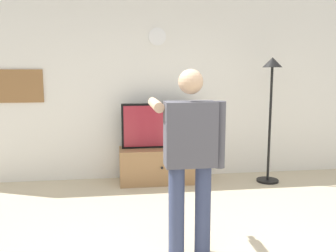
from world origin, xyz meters
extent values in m
cube|color=silver|center=(0.00, 2.95, 1.35)|extent=(6.40, 0.10, 2.70)
cube|color=#997047|center=(0.11, 2.60, 0.25)|extent=(1.17, 0.45, 0.51)
sphere|color=black|center=(0.11, 2.36, 0.28)|extent=(0.04, 0.04, 0.04)
cube|color=black|center=(0.11, 2.65, 0.83)|extent=(1.09, 0.06, 0.65)
cube|color=maroon|center=(0.11, 2.62, 0.83)|extent=(1.03, 0.01, 0.59)
cylinder|color=white|center=(0.11, 2.89, 2.11)|extent=(0.26, 0.03, 0.26)
cube|color=olive|center=(-1.87, 2.90, 1.40)|extent=(0.68, 0.04, 0.47)
cylinder|color=black|center=(1.69, 2.40, 0.01)|extent=(0.32, 0.32, 0.03)
cylinder|color=black|center=(1.69, 2.40, 0.85)|extent=(0.04, 0.04, 1.64)
cone|color=black|center=(1.69, 2.40, 1.74)|extent=(0.28, 0.28, 0.14)
cylinder|color=#384266|center=(0.00, 0.43, 0.41)|extent=(0.14, 0.14, 0.82)
cylinder|color=#384266|center=(0.24, 0.43, 0.41)|extent=(0.14, 0.14, 0.82)
cube|color=#4C4C56|center=(0.12, 0.43, 1.10)|extent=(0.44, 0.22, 0.55)
sphere|color=tan|center=(0.12, 0.43, 1.54)|extent=(0.21, 0.21, 0.21)
cylinder|color=tan|center=(-0.15, 0.72, 1.32)|extent=(0.09, 0.58, 0.09)
cube|color=white|center=(-0.15, 1.04, 1.32)|extent=(0.04, 0.12, 0.04)
cylinder|color=#4C4C56|center=(0.38, 0.43, 1.08)|extent=(0.09, 0.09, 0.58)
camera|label=1|loc=(-0.50, -2.58, 1.64)|focal=39.31mm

